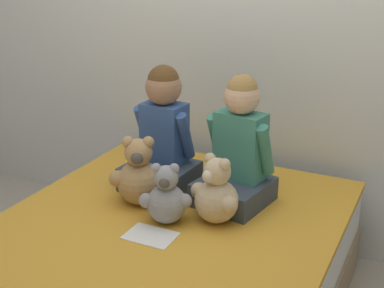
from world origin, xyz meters
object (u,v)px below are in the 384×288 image
(child_on_left, at_px, (163,136))
(child_on_right, at_px, (238,150))
(teddy_bear_between_children, at_px, (166,198))
(sign_card, at_px, (150,236))
(teddy_bear_held_by_right_child, at_px, (216,194))
(bed, at_px, (155,284))
(teddy_bear_held_by_left_child, at_px, (139,176))

(child_on_left, xyz_separation_m, child_on_right, (0.40, 0.00, -0.01))
(teddy_bear_between_children, height_order, sign_card, teddy_bear_between_children)
(teddy_bear_held_by_right_child, xyz_separation_m, sign_card, (-0.20, -0.24, -0.13))
(child_on_left, distance_m, teddy_bear_between_children, 0.41)
(bed, height_order, child_on_left, child_on_left)
(teddy_bear_held_by_right_child, relative_size, teddy_bear_between_children, 1.12)
(bed, bearing_deg, teddy_bear_held_by_left_child, 132.10)
(child_on_left, bearing_deg, bed, -61.88)
(teddy_bear_held_by_right_child, height_order, teddy_bear_between_children, teddy_bear_held_by_right_child)
(teddy_bear_held_by_left_child, bearing_deg, child_on_left, 65.22)
(bed, distance_m, sign_card, 0.25)
(teddy_bear_held_by_left_child, relative_size, sign_card, 1.58)
(teddy_bear_held_by_right_child, distance_m, teddy_bear_between_children, 0.22)
(bed, distance_m, teddy_bear_held_by_left_child, 0.49)
(teddy_bear_between_children, distance_m, sign_card, 0.18)
(child_on_left, height_order, teddy_bear_between_children, child_on_left)
(teddy_bear_between_children, bearing_deg, child_on_right, 34.40)
(bed, relative_size, child_on_left, 3.06)
(bed, xyz_separation_m, teddy_bear_held_by_left_child, (-0.20, 0.22, 0.39))
(child_on_right, distance_m, sign_card, 0.57)
(teddy_bear_held_by_left_child, height_order, teddy_bear_between_children, teddy_bear_held_by_left_child)
(teddy_bear_held_by_left_child, distance_m, teddy_bear_between_children, 0.23)
(child_on_right, height_order, teddy_bear_held_by_left_child, child_on_right)
(sign_card, bearing_deg, teddy_bear_between_children, 90.20)
(child_on_right, xyz_separation_m, teddy_bear_held_by_right_child, (-0.01, -0.23, -0.12))
(bed, distance_m, teddy_bear_between_children, 0.39)
(bed, distance_m, child_on_left, 0.71)
(child_on_right, height_order, sign_card, child_on_right)
(bed, bearing_deg, teddy_bear_held_by_right_child, 48.33)
(bed, bearing_deg, sign_card, -97.42)
(sign_card, bearing_deg, child_on_right, 66.95)
(teddy_bear_held_by_left_child, xyz_separation_m, teddy_bear_between_children, (0.20, -0.11, -0.02))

